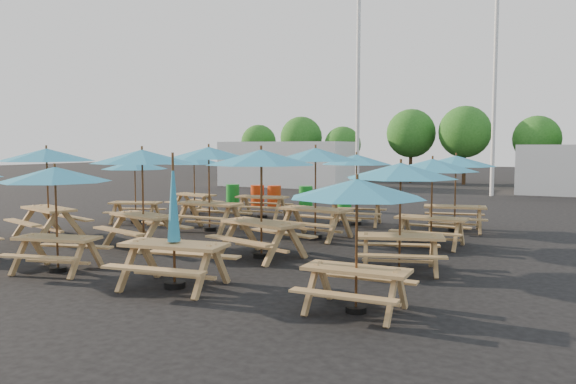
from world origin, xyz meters
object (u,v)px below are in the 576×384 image
at_px(picnic_unit_4, 55,179).
at_px(waste_bin_3, 306,197).
at_px(picnic_unit_8, 174,233).
at_px(waste_bin_4, 344,200).
at_px(picnic_unit_2, 135,168).
at_px(picnic_unit_1, 47,159).
at_px(picnic_unit_6, 209,157).
at_px(waste_bin_0, 233,195).
at_px(picnic_unit_3, 194,163).
at_px(picnic_unit_14, 432,169).
at_px(picnic_unit_10, 316,158).
at_px(picnic_unit_5, 142,161).
at_px(picnic_unit_12, 357,194).
at_px(picnic_unit_13, 401,176).
at_px(picnic_unit_11, 356,163).
at_px(waste_bin_2, 274,197).
at_px(waste_bin_1, 257,196).
at_px(picnic_unit_7, 262,161).
at_px(picnic_unit_15, 456,164).
at_px(picnic_unit_9, 261,162).

distance_m(picnic_unit_4, waste_bin_3, 12.92).
xyz_separation_m(picnic_unit_8, waste_bin_4, (-1.36, 12.48, -0.54)).
bearing_deg(picnic_unit_2, picnic_unit_1, -111.68).
bearing_deg(waste_bin_3, picnic_unit_6, -90.50).
bearing_deg(picnic_unit_1, waste_bin_0, 107.48).
xyz_separation_m(picnic_unit_3, picnic_unit_14, (9.46, -3.23, 0.04)).
distance_m(picnic_unit_1, picnic_unit_10, 7.35).
xyz_separation_m(picnic_unit_1, picnic_unit_5, (3.31, 0.01, -0.02)).
bearing_deg(picnic_unit_12, picnic_unit_13, 92.24).
xyz_separation_m(picnic_unit_12, picnic_unit_13, (-0.13, 3.04, 0.14)).
bearing_deg(picnic_unit_4, picnic_unit_5, 84.11).
distance_m(waste_bin_0, waste_bin_3, 3.27).
relative_size(picnic_unit_11, picnic_unit_14, 1.14).
bearing_deg(waste_bin_2, picnic_unit_12, -57.98).
bearing_deg(waste_bin_2, waste_bin_1, -175.66).
bearing_deg(waste_bin_1, picnic_unit_3, -108.54).
relative_size(picnic_unit_13, picnic_unit_14, 1.20).
bearing_deg(picnic_unit_12, picnic_unit_11, 108.79).
height_order(picnic_unit_10, waste_bin_4, picnic_unit_10).
bearing_deg(waste_bin_1, picnic_unit_1, -98.10).
xyz_separation_m(picnic_unit_3, picnic_unit_13, (9.47, -6.37, 0.03)).
distance_m(picnic_unit_12, picnic_unit_14, 6.18).
distance_m(picnic_unit_5, picnic_unit_14, 7.22).
bearing_deg(picnic_unit_7, waste_bin_1, 115.03).
bearing_deg(picnic_unit_2, picnic_unit_3, 69.10).
xyz_separation_m(waste_bin_0, waste_bin_3, (3.25, 0.37, 0.00)).
bearing_deg(picnic_unit_2, picnic_unit_4, -79.60).
xyz_separation_m(picnic_unit_1, picnic_unit_4, (3.64, -2.97, -0.31)).
bearing_deg(picnic_unit_7, picnic_unit_4, -94.13).
relative_size(picnic_unit_8, picnic_unit_13, 0.86).
bearing_deg(picnic_unit_8, picnic_unit_2, 128.37).
relative_size(picnic_unit_2, picnic_unit_4, 1.04).
xyz_separation_m(picnic_unit_1, waste_bin_0, (0.12, 9.50, -1.72)).
xyz_separation_m(picnic_unit_11, waste_bin_4, (-1.65, 3.42, -1.55)).
bearing_deg(picnic_unit_13, picnic_unit_2, 144.34).
height_order(picnic_unit_1, picnic_unit_7, picnic_unit_1).
distance_m(picnic_unit_11, picnic_unit_12, 9.58).
xyz_separation_m(picnic_unit_10, picnic_unit_12, (3.24, -6.06, -0.39)).
bearing_deg(waste_bin_3, picnic_unit_3, -131.37).
bearing_deg(picnic_unit_5, waste_bin_2, 113.41).
bearing_deg(picnic_unit_15, picnic_unit_8, -120.62).
relative_size(picnic_unit_2, picnic_unit_9, 0.85).
bearing_deg(picnic_unit_2, picnic_unit_6, -24.95).
relative_size(picnic_unit_15, waste_bin_1, 2.98).
height_order(picnic_unit_6, waste_bin_2, picnic_unit_6).
relative_size(picnic_unit_14, waste_bin_4, 2.61).
xyz_separation_m(picnic_unit_6, waste_bin_3, (0.06, 6.92, -1.76)).
xyz_separation_m(picnic_unit_8, picnic_unit_10, (0.15, 6.05, 1.20)).
distance_m(picnic_unit_4, waste_bin_4, 12.63).
bearing_deg(picnic_unit_8, picnic_unit_3, 116.59).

